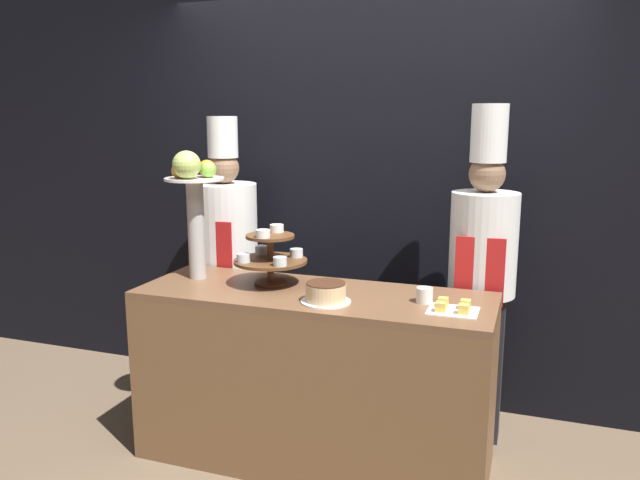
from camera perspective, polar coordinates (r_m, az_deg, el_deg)
The scene contains 9 objects.
wall_back at distance 3.90m, azimuth 3.92°, elevation 5.63°, with size 10.00×0.06×2.80m.
buffet_counter at distance 3.30m, azimuth -0.59°, elevation -12.43°, with size 1.80×0.63×0.91m.
tiered_stand at distance 3.26m, azimuth -4.56°, elevation -1.39°, with size 0.39×0.39×0.31m.
fruit_pedestal at distance 3.38m, azimuth -11.47°, elevation 4.18°, with size 0.32×0.32×0.70m.
cake_round at distance 2.97m, azimuth 0.54°, elevation -4.86°, with size 0.24×0.24×0.10m.
cup_white at distance 3.01m, azimuth 9.54°, elevation -5.00°, with size 0.08×0.08×0.07m.
cake_square_tray at distance 2.90m, azimuth 12.07°, elevation -6.09°, with size 0.23×0.19×0.05m.
chef_left at distance 3.90m, azimuth -8.60°, elevation -1.00°, with size 0.39×0.39×1.78m.
chef_center_left at distance 3.46m, azimuth 14.62°, elevation -2.25°, with size 0.36×0.36×1.84m.
Camera 1 is at (1.03, -2.53, 1.78)m, focal length 35.00 mm.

